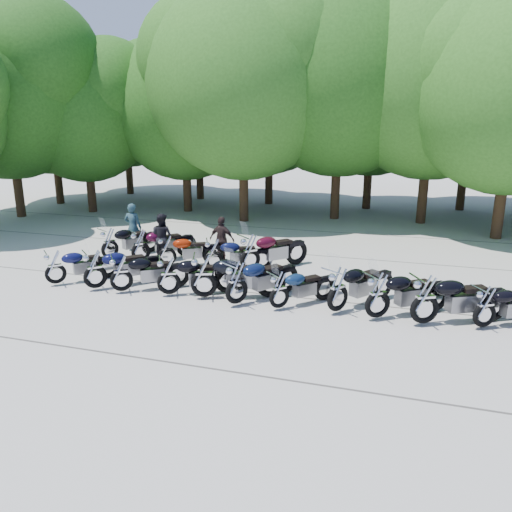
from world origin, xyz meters
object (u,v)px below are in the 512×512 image
(motorcycle_0, at_px, (55,266))
(motorcycle_12, at_px, (140,244))
(rider_0, at_px, (133,227))
(motorcycle_3, at_px, (169,274))
(motorcycle_6, at_px, (279,289))
(motorcycle_14, at_px, (214,253))
(motorcycle_1, at_px, (95,268))
(motorcycle_2, at_px, (121,272))
(motorcycle_10, at_px, (485,306))
(motorcycle_9, at_px, (425,298))
(motorcycle_11, at_px, (109,242))
(motorcycle_4, at_px, (204,274))
(motorcycle_15, at_px, (250,251))
(rider_1, at_px, (162,237))
(motorcycle_8, at_px, (378,294))
(rider_2, at_px, (222,240))
(motorcycle_5, at_px, (237,281))
(motorcycle_7, at_px, (338,288))
(motorcycle_13, at_px, (167,250))

(motorcycle_0, distance_m, motorcycle_12, 3.09)
(rider_0, bearing_deg, motorcycle_3, 126.15)
(motorcycle_6, distance_m, motorcycle_14, 3.88)
(motorcycle_1, height_order, rider_0, rider_0)
(motorcycle_1, relative_size, rider_0, 1.31)
(motorcycle_2, xyz_separation_m, motorcycle_10, (9.50, 0.25, -0.03))
(motorcycle_6, distance_m, motorcycle_9, 3.56)
(motorcycle_0, height_order, motorcycle_11, motorcycle_11)
(motorcycle_4, bearing_deg, motorcycle_0, 70.99)
(motorcycle_3, xyz_separation_m, motorcycle_6, (3.19, -0.09, -0.07))
(motorcycle_3, distance_m, motorcycle_15, 3.14)
(motorcycle_10, relative_size, rider_0, 1.17)
(motorcycle_9, bearing_deg, motorcycle_6, 63.02)
(motorcycle_2, distance_m, rider_0, 4.75)
(motorcycle_4, bearing_deg, rider_1, 21.13)
(motorcycle_4, distance_m, motorcycle_6, 2.17)
(motorcycle_8, bearing_deg, motorcycle_3, 52.87)
(motorcycle_0, relative_size, motorcycle_3, 0.93)
(motorcycle_11, xyz_separation_m, rider_0, (0.15, 1.36, 0.26))
(motorcycle_9, relative_size, rider_0, 1.40)
(motorcycle_4, height_order, motorcycle_10, motorcycle_4)
(motorcycle_9, distance_m, motorcycle_10, 1.37)
(motorcycle_14, xyz_separation_m, rider_2, (-0.13, 1.09, 0.19))
(motorcycle_8, height_order, rider_0, rider_0)
(motorcycle_8, bearing_deg, motorcycle_5, 54.85)
(motorcycle_2, height_order, motorcycle_7, motorcycle_7)
(motorcycle_8, height_order, rider_1, rider_1)
(motorcycle_2, bearing_deg, rider_2, -58.53)
(motorcycle_8, relative_size, motorcycle_15, 0.96)
(motorcycle_14, bearing_deg, rider_1, 48.53)
(motorcycle_10, bearing_deg, motorcycle_15, 37.28)
(motorcycle_0, distance_m, motorcycle_11, 2.87)
(motorcycle_5, xyz_separation_m, motorcycle_10, (6.06, 0.25, -0.09))
(motorcycle_14, bearing_deg, motorcycle_8, -140.33)
(rider_2, bearing_deg, motorcycle_14, 104.68)
(motorcycle_9, xyz_separation_m, motorcycle_14, (-6.41, 2.64, -0.10))
(motorcycle_7, xyz_separation_m, motorcycle_13, (-6.00, 2.47, -0.09))
(motorcycle_7, xyz_separation_m, motorcycle_15, (-3.17, 2.66, 0.03))
(motorcycle_12, height_order, rider_1, rider_1)
(motorcycle_5, distance_m, rider_2, 4.20)
(motorcycle_6, height_order, rider_1, rider_1)
(motorcycle_14, relative_size, motorcycle_15, 0.86)
(motorcycle_10, bearing_deg, motorcycle_4, 59.57)
(motorcycle_7, xyz_separation_m, rider_1, (-6.51, 3.12, 0.15))
(motorcycle_7, height_order, motorcycle_9, motorcycle_9)
(motorcycle_12, height_order, motorcycle_15, motorcycle_15)
(motorcycle_3, distance_m, motorcycle_5, 2.04)
(motorcycle_2, xyz_separation_m, rider_2, (1.62, 3.78, 0.17))
(rider_2, bearing_deg, motorcycle_6, 136.31)
(motorcycle_0, xyz_separation_m, motorcycle_9, (10.39, 0.02, 0.11))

